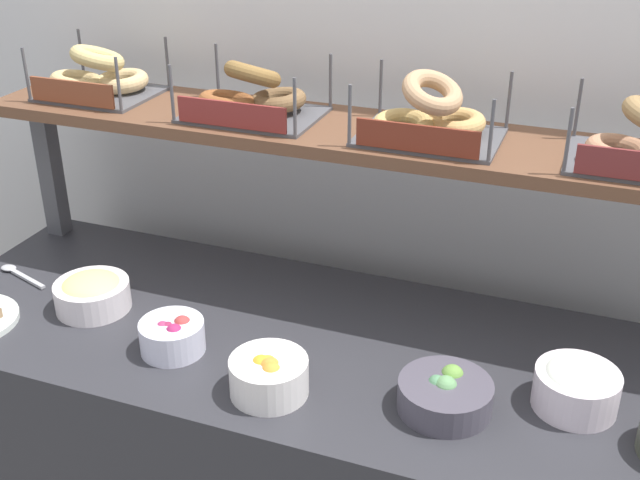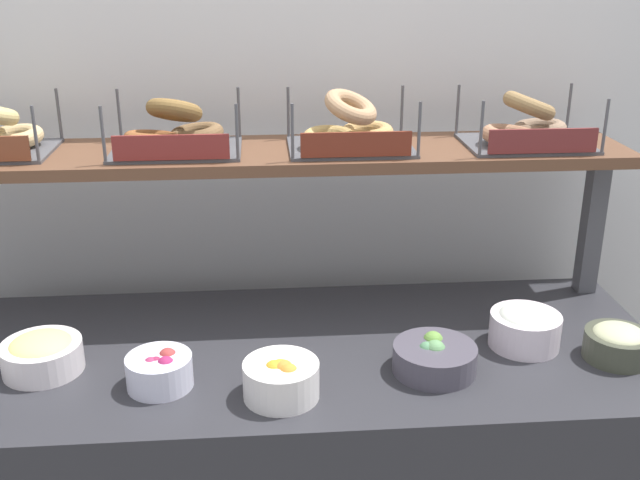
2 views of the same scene
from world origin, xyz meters
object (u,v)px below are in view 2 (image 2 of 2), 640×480
at_px(bowl_veggie_mix, 434,357).
at_px(bagel_basket_sesame, 350,131).
at_px(bowl_beet_salad, 160,370).
at_px(bagel_basket_everything, 527,128).
at_px(bagel_basket_cinnamon_raisin, 175,133).
at_px(bowl_cream_cheese, 525,326).
at_px(bowl_egg_salad, 42,353).
at_px(bowl_fruit_salad, 281,379).
at_px(bowl_tuna_salad, 618,343).

bearing_deg(bowl_veggie_mix, bagel_basket_sesame, 111.96).
xyz_separation_m(bowl_beet_salad, bagel_basket_everything, (0.92, 0.40, 0.44)).
height_order(bowl_veggie_mix, bagel_basket_sesame, bagel_basket_sesame).
height_order(bagel_basket_cinnamon_raisin, bagel_basket_sesame, bagel_basket_sesame).
bearing_deg(bowl_beet_salad, bowl_cream_cheese, 7.57).
distance_m(bowl_veggie_mix, bagel_basket_cinnamon_raisin, 0.84).
distance_m(bowl_egg_salad, bowl_cream_cheese, 1.14).
distance_m(bowl_cream_cheese, bowl_beet_salad, 0.87).
distance_m(bowl_cream_cheese, bagel_basket_cinnamon_raisin, 0.99).
bearing_deg(bowl_egg_salad, bowl_beet_salad, -18.02).
bearing_deg(bowl_fruit_salad, bowl_tuna_salad, 7.21).
bearing_deg(bagel_basket_cinnamon_raisin, bagel_basket_everything, -0.56).
xyz_separation_m(bagel_basket_cinnamon_raisin, bagel_basket_sesame, (0.44, -0.01, -0.00)).
bearing_deg(bowl_beet_salad, bowl_veggie_mix, 1.53).
height_order(bowl_veggie_mix, bagel_basket_everything, bagel_basket_everything).
bearing_deg(bagel_basket_everything, bowl_tuna_salad, -68.99).
xyz_separation_m(bowl_cream_cheese, bagel_basket_sesame, (-0.40, 0.29, 0.42)).
bearing_deg(bagel_basket_cinnamon_raisin, bowl_tuna_salad, -19.70).
distance_m(bowl_fruit_salad, bagel_basket_everything, 0.91).
bearing_deg(bagel_basket_cinnamon_raisin, bowl_fruit_salad, -62.87).
distance_m(bowl_fruit_salad, bowl_beet_salad, 0.27).
bearing_deg(bowl_egg_salad, bagel_basket_everything, 14.47).
bearing_deg(bowl_veggie_mix, bowl_beet_salad, -178.47).
height_order(bowl_fruit_salad, bagel_basket_sesame, bagel_basket_sesame).
xyz_separation_m(bowl_egg_salad, bagel_basket_cinnamon_raisin, (0.30, 0.32, 0.43)).
height_order(bowl_egg_salad, bowl_tuna_salad, bowl_egg_salad).
relative_size(bowl_egg_salad, bagel_basket_sesame, 0.58).
relative_size(bowl_cream_cheese, bagel_basket_cinnamon_raisin, 0.53).
xyz_separation_m(bowl_cream_cheese, bagel_basket_cinnamon_raisin, (-0.84, 0.29, 0.43)).
bearing_deg(bagel_basket_everything, bowl_veggie_mix, -128.46).
height_order(bowl_fruit_salad, bowl_tuna_salad, bowl_fruit_salad).
relative_size(bowl_cream_cheese, bowl_beet_salad, 1.17).
distance_m(bowl_egg_salad, bowl_tuna_salad, 1.34).
relative_size(bowl_beet_salad, bowl_veggie_mix, 0.76).
bearing_deg(bagel_basket_sesame, bowl_cream_cheese, -35.62).
xyz_separation_m(bowl_veggie_mix, bagel_basket_cinnamon_raisin, (-0.60, 0.39, 0.44)).
distance_m(bowl_veggie_mix, bagel_basket_sesame, 0.61).
relative_size(bowl_fruit_salad, bowl_tuna_salad, 1.05).
xyz_separation_m(bowl_fruit_salad, bowl_egg_salad, (-0.54, 0.15, -0.00)).
distance_m(bowl_fruit_salad, bowl_cream_cheese, 0.63).
bearing_deg(bagel_basket_everything, bowl_fruit_salad, -144.78).
bearing_deg(bowl_veggie_mix, bowl_egg_salad, 175.30).
height_order(bowl_cream_cheese, bagel_basket_sesame, bagel_basket_sesame).
bearing_deg(bowl_veggie_mix, bagel_basket_everything, 51.54).
xyz_separation_m(bowl_egg_salad, bowl_tuna_salad, (1.34, -0.05, -0.00)).
xyz_separation_m(bowl_tuna_salad, bagel_basket_sesame, (-0.60, 0.37, 0.44)).
height_order(bowl_cream_cheese, bowl_tuna_salad, bowl_cream_cheese).
distance_m(bowl_tuna_salad, bagel_basket_everything, 0.58).
distance_m(bowl_egg_salad, bowl_beet_salad, 0.29).
bearing_deg(bowl_tuna_salad, bowl_fruit_salad, -172.79).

